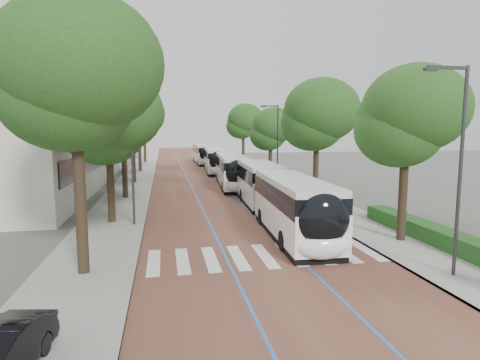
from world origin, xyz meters
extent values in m
plane|color=#51544C|center=(0.00, 0.00, 0.00)|extent=(160.00, 160.00, 0.00)
cube|color=brown|center=(0.00, 40.00, 0.01)|extent=(11.00, 140.00, 0.02)
cube|color=#9C9A93|center=(-7.50, 40.00, 0.06)|extent=(4.00, 140.00, 0.12)
cube|color=#9C9A93|center=(7.50, 40.00, 0.06)|extent=(4.00, 140.00, 0.12)
cube|color=gray|center=(-5.60, 40.00, 0.06)|extent=(0.20, 140.00, 0.14)
cube|color=gray|center=(5.60, 40.00, 0.06)|extent=(0.20, 140.00, 0.14)
cube|color=silver|center=(-4.80, 1.00, 0.03)|extent=(0.55, 3.60, 0.01)
cube|color=silver|center=(-3.55, 1.00, 0.03)|extent=(0.55, 3.60, 0.01)
cube|color=silver|center=(-2.30, 1.00, 0.03)|extent=(0.55, 3.60, 0.01)
cube|color=silver|center=(-1.05, 1.00, 0.03)|extent=(0.55, 3.60, 0.01)
cube|color=silver|center=(0.20, 1.00, 0.03)|extent=(0.55, 3.60, 0.01)
cube|color=silver|center=(1.45, 1.00, 0.03)|extent=(0.55, 3.60, 0.01)
cube|color=silver|center=(2.70, 1.00, 0.03)|extent=(0.55, 3.60, 0.01)
cube|color=silver|center=(3.95, 1.00, 0.03)|extent=(0.55, 3.60, 0.01)
cube|color=silver|center=(5.20, 1.00, 0.03)|extent=(0.55, 3.60, 0.01)
cube|color=blue|center=(-1.60, 40.00, 0.02)|extent=(0.12, 126.00, 0.01)
cube|color=blue|center=(1.60, 40.00, 0.02)|extent=(0.12, 126.00, 0.01)
cube|color=beige|center=(-19.50, 28.00, 7.00)|extent=(18.00, 40.00, 14.00)
cube|color=black|center=(-10.45, 28.00, 3.00)|extent=(0.12, 38.00, 1.60)
cube|color=black|center=(-10.45, 28.00, 6.20)|extent=(0.12, 38.00, 1.60)
cube|color=black|center=(-10.45, 28.00, 9.40)|extent=(0.12, 38.00, 1.60)
cube|color=black|center=(-10.45, 28.00, 12.40)|extent=(0.12, 38.00, 1.60)
cube|color=#1A4819|center=(9.10, 0.00, 0.52)|extent=(1.20, 14.00, 0.80)
cylinder|color=#323235|center=(6.80, -3.00, 4.12)|extent=(0.14, 0.14, 8.00)
cube|color=#323235|center=(6.00, -3.00, 8.02)|extent=(1.70, 0.12, 0.12)
cube|color=#323235|center=(5.30, -3.00, 7.94)|extent=(0.50, 0.20, 0.10)
cylinder|color=#323235|center=(6.80, 22.00, 4.12)|extent=(0.14, 0.14, 8.00)
cube|color=#323235|center=(6.00, 22.00, 8.02)|extent=(1.70, 0.12, 0.12)
cube|color=#323235|center=(5.30, 22.00, 7.94)|extent=(0.50, 0.20, 0.10)
cylinder|color=#323235|center=(-6.10, 8.00, 4.12)|extent=(0.14, 0.14, 8.00)
cylinder|color=black|center=(-7.50, 0.00, 2.70)|extent=(0.44, 0.44, 5.41)
ellipsoid|color=#224817|center=(-7.50, 0.00, 7.62)|extent=(6.13, 6.13, 5.21)
cylinder|color=black|center=(-7.50, 9.00, 2.22)|extent=(0.44, 0.44, 4.45)
ellipsoid|color=#224817|center=(-7.50, 9.00, 6.26)|extent=(6.00, 6.00, 5.10)
cylinder|color=black|center=(-7.50, 18.00, 2.50)|extent=(0.44, 0.44, 5.01)
ellipsoid|color=#224817|center=(-7.50, 18.00, 7.06)|extent=(5.68, 5.68, 4.83)
cylinder|color=black|center=(-7.50, 28.00, 2.53)|extent=(0.44, 0.44, 5.06)
ellipsoid|color=#224817|center=(-7.50, 28.00, 7.13)|extent=(5.28, 5.28, 4.49)
cylinder|color=black|center=(-7.50, 40.00, 2.58)|extent=(0.44, 0.44, 5.16)
ellipsoid|color=#224817|center=(-7.50, 40.00, 7.27)|extent=(6.46, 6.46, 5.49)
cylinder|color=black|center=(-7.50, 55.00, 2.51)|extent=(0.44, 0.44, 5.02)
ellipsoid|color=#224817|center=(-7.50, 55.00, 7.07)|extent=(6.27, 6.27, 5.33)
cylinder|color=black|center=(7.70, 2.00, 2.21)|extent=(0.44, 0.44, 4.41)
ellipsoid|color=#224817|center=(7.70, 2.00, 6.22)|extent=(5.16, 5.16, 4.38)
cylinder|color=black|center=(7.70, 14.00, 2.37)|extent=(0.44, 0.44, 4.74)
ellipsoid|color=#224817|center=(7.70, 14.00, 6.68)|extent=(5.95, 5.95, 5.06)
cylinder|color=black|center=(7.70, 28.00, 1.98)|extent=(0.44, 0.44, 3.96)
ellipsoid|color=#224817|center=(7.70, 28.00, 5.58)|extent=(4.85, 4.85, 4.12)
cylinder|color=black|center=(7.70, 44.00, 2.39)|extent=(0.44, 0.44, 4.78)
ellipsoid|color=#224817|center=(7.70, 44.00, 6.74)|extent=(5.42, 5.42, 4.61)
cylinder|color=black|center=(2.73, 8.95, 1.77)|extent=(2.34, 1.00, 2.30)
cube|color=white|center=(2.50, 3.83, 1.26)|extent=(2.92, 9.46, 1.82)
cube|color=black|center=(2.50, 3.83, 2.40)|extent=(2.95, 9.28, 0.97)
cube|color=silver|center=(2.50, 3.83, 3.04)|extent=(2.86, 9.27, 0.31)
cube|color=black|center=(2.50, 3.83, 0.17)|extent=(2.86, 9.09, 0.35)
cube|color=white|center=(2.93, 13.27, 1.26)|extent=(2.85, 7.85, 1.82)
cube|color=black|center=(2.93, 13.27, 2.40)|extent=(2.88, 7.69, 0.97)
cube|color=silver|center=(2.93, 13.27, 3.04)|extent=(2.79, 7.69, 0.31)
cube|color=black|center=(2.93, 13.27, 0.17)|extent=(2.79, 7.53, 0.35)
ellipsoid|color=black|center=(2.29, -0.70, 2.00)|extent=(2.40, 1.21, 2.28)
ellipsoid|color=white|center=(2.29, -0.75, 0.86)|extent=(2.39, 1.11, 1.14)
cylinder|color=black|center=(1.27, 1.60, 0.50)|extent=(0.35, 1.01, 1.00)
cylinder|color=black|center=(3.52, 1.50, 0.50)|extent=(0.35, 1.01, 1.00)
cylinder|color=black|center=(1.88, 14.99, 0.50)|extent=(0.35, 1.01, 1.00)
cylinder|color=black|center=(4.13, 14.88, 0.50)|extent=(0.35, 1.01, 1.00)
cylinder|color=black|center=(1.51, 6.96, 0.50)|extent=(0.35, 1.01, 1.00)
cylinder|color=black|center=(3.77, 6.85, 0.50)|extent=(0.35, 1.01, 1.00)
cube|color=white|center=(2.46, 23.66, 1.26)|extent=(3.29, 12.14, 1.82)
cube|color=black|center=(2.46, 23.66, 2.40)|extent=(3.32, 11.90, 0.97)
cube|color=silver|center=(2.46, 23.66, 3.04)|extent=(3.23, 11.90, 0.31)
cube|color=black|center=(2.46, 23.66, 0.17)|extent=(3.21, 11.66, 0.35)
ellipsoid|color=black|center=(2.07, 17.82, 2.00)|extent=(2.42, 1.25, 2.28)
ellipsoid|color=white|center=(2.07, 17.77, 0.86)|extent=(2.41, 1.15, 1.14)
cylinder|color=black|center=(1.10, 20.14, 0.50)|extent=(0.37, 1.02, 1.00)
cylinder|color=black|center=(3.35, 19.99, 0.50)|extent=(0.37, 1.02, 1.00)
cylinder|color=black|center=(1.59, 27.53, 0.50)|extent=(0.37, 1.02, 1.00)
cylinder|color=black|center=(3.85, 27.38, 0.50)|extent=(0.37, 1.02, 1.00)
cube|color=white|center=(2.53, 37.52, 1.26)|extent=(3.19, 12.12, 1.82)
cube|color=black|center=(2.53, 37.52, 2.40)|extent=(3.22, 11.89, 0.97)
cube|color=silver|center=(2.53, 37.52, 3.04)|extent=(3.13, 11.88, 0.31)
cube|color=black|center=(2.53, 37.52, 0.17)|extent=(3.11, 11.64, 0.35)
ellipsoid|color=black|center=(2.19, 31.68, 2.00)|extent=(2.41, 1.23, 2.28)
ellipsoid|color=white|center=(2.18, 31.63, 0.86)|extent=(2.40, 1.13, 1.14)
cylinder|color=black|center=(1.19, 33.99, 0.50)|extent=(0.36, 1.02, 1.00)
cylinder|color=black|center=(3.45, 33.86, 0.50)|extent=(0.36, 1.02, 1.00)
cylinder|color=black|center=(1.62, 41.37, 0.50)|extent=(0.36, 1.02, 1.00)
cylinder|color=black|center=(3.87, 41.24, 0.50)|extent=(0.36, 1.02, 1.00)
cube|color=white|center=(2.18, 51.18, 1.26)|extent=(2.60, 12.02, 1.82)
cube|color=black|center=(2.18, 51.18, 2.40)|extent=(2.64, 11.78, 0.97)
cube|color=silver|center=(2.18, 51.18, 3.04)|extent=(2.55, 11.78, 0.31)
cube|color=black|center=(2.18, 51.18, 0.17)|extent=(2.55, 11.54, 0.35)
ellipsoid|color=black|center=(2.23, 45.33, 2.00)|extent=(2.36, 1.12, 2.28)
ellipsoid|color=white|center=(2.23, 45.28, 0.86)|extent=(2.36, 1.02, 1.14)
cylinder|color=black|center=(1.08, 47.57, 0.50)|extent=(0.31, 1.00, 1.00)
cylinder|color=black|center=(3.34, 47.59, 0.50)|extent=(0.31, 1.00, 1.00)
cylinder|color=black|center=(1.02, 54.97, 0.50)|extent=(0.31, 1.00, 1.00)
cylinder|color=black|center=(3.28, 54.99, 0.50)|extent=(0.31, 1.00, 1.00)
camera|label=1|loc=(-4.24, -16.29, 5.80)|focal=30.00mm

